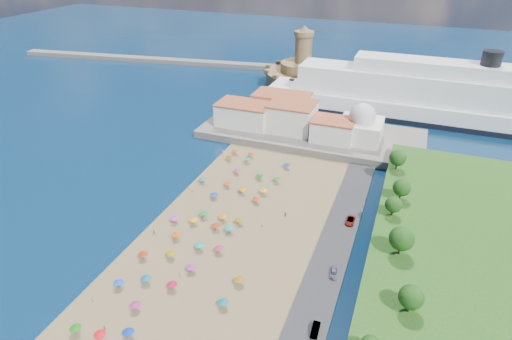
% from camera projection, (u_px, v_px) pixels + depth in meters
% --- Properties ---
extents(ground, '(700.00, 700.00, 0.00)m').
position_uv_depth(ground, '(211.00, 232.00, 120.95)').
color(ground, '#071938').
rests_on(ground, ground).
extents(terrace, '(90.00, 36.00, 3.00)m').
position_uv_depth(terrace, '(311.00, 134.00, 176.75)').
color(terrace, '#59544C').
rests_on(terrace, ground).
extents(jetty, '(18.00, 70.00, 2.40)m').
position_uv_depth(jetty, '(285.00, 101.00, 212.36)').
color(jetty, '#59544C').
rests_on(jetty, ground).
extents(breakwater, '(199.03, 34.77, 2.60)m').
position_uv_depth(breakwater, '(163.00, 60.00, 279.67)').
color(breakwater, '#59544C').
rests_on(breakwater, ground).
extents(waterfront_buildings, '(57.00, 29.00, 11.00)m').
position_uv_depth(waterfront_buildings, '(282.00, 115.00, 178.26)').
color(waterfront_buildings, silver).
rests_on(waterfront_buildings, terrace).
extents(domed_building, '(16.00, 16.00, 15.00)m').
position_uv_depth(domed_building, '(361.00, 126.00, 165.25)').
color(domed_building, silver).
rests_on(domed_building, terrace).
extents(fortress, '(40.00, 40.00, 32.40)m').
position_uv_depth(fortress, '(302.00, 74.00, 234.22)').
color(fortress, olive).
rests_on(fortress, ground).
extents(cruise_ship, '(149.28, 23.19, 32.59)m').
position_uv_depth(cruise_ship, '(431.00, 99.00, 189.77)').
color(cruise_ship, black).
rests_on(cruise_ship, ground).
extents(beach_parasols, '(33.24, 114.57, 2.20)m').
position_uv_depth(beach_parasols, '(188.00, 249.00, 111.31)').
color(beach_parasols, gray).
rests_on(beach_parasols, beach).
extents(beachgoers, '(35.69, 102.92, 1.86)m').
position_uv_depth(beachgoers, '(205.00, 226.00, 121.81)').
color(beachgoers, tan).
rests_on(beachgoers, beach).
extents(parked_cars, '(2.41, 67.72, 1.42)m').
position_uv_depth(parked_cars, '(332.00, 278.00, 103.02)').
color(parked_cars, gray).
rests_on(parked_cars, promenade).
extents(hillside_trees, '(13.02, 109.74, 7.69)m').
position_uv_depth(hillside_trees, '(393.00, 248.00, 99.28)').
color(hillside_trees, '#382314').
rests_on(hillside_trees, hillside).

